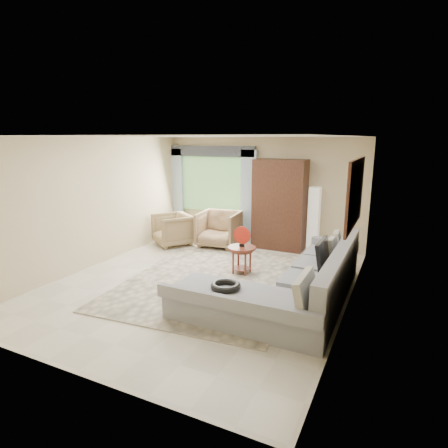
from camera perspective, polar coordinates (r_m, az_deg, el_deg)
The scene contains 17 objects.
ground at distance 6.91m, azimuth -3.17°, elevation -8.90°, with size 6.00×6.00×0.00m, color silver.
area_rug at distance 7.01m, azimuth -1.40°, elevation -8.46°, with size 3.00×4.00×0.02m, color beige.
sectional_sofa at distance 6.04m, azimuth 11.15°, elevation -9.57°, with size 2.30×3.46×0.90m.
tv_screen at distance 6.32m, azimuth 14.88°, elevation -4.53°, with size 0.06×0.74×0.48m, color black.
garden_hose at distance 5.33m, azimuth 0.25°, elevation -9.39°, with size 0.43×0.43×0.09m, color black.
coffee_table at distance 7.24m, azimuth 2.72°, elevation -5.45°, with size 0.54×0.54×0.54m.
red_disc at distance 7.11m, azimuth 2.77°, elevation -1.72°, with size 0.34×0.34×0.03m, color #AD1E11.
armchair_left at distance 9.22m, azimuth -7.86°, elevation -0.87°, with size 0.82×0.85×0.77m, color #997F53.
armchair_right at distance 9.01m, azimuth -0.80°, elevation -0.77°, with size 0.92×0.95×0.86m, color #A08257.
potted_plant at distance 10.13m, azimuth -5.71°, elevation -0.31°, with size 0.46×0.40×0.51m, color #999999.
armoire at distance 8.84m, azimuth 8.46°, elevation 2.93°, with size 1.20×0.55×2.10m, color black.
floor_lamp at distance 8.76m, azimuth 13.51°, elevation 0.61°, with size 0.24×0.24×1.50m, color silver.
window at distance 9.74m, azimuth -1.79°, elevation 6.06°, with size 1.80×0.04×1.40m, color #669E59.
curtain_left at distance 10.22m, azimuth -7.27°, elevation 4.88°, with size 0.40×0.08×2.30m, color #9EB7CC.
curtain_right at distance 9.26m, azimuth 3.75°, elevation 4.12°, with size 0.40×0.08×2.30m, color #9EB7CC.
valance at distance 9.61m, azimuth -2.03°, elevation 11.05°, with size 2.40×0.12×0.26m, color #1E232D.
wall_mirror at distance 6.05m, azimuth 19.31°, elevation 4.42°, with size 0.05×1.70×1.05m.
Camera 1 is at (3.12, -5.60, 2.58)m, focal length 30.00 mm.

